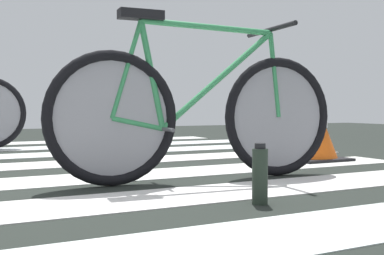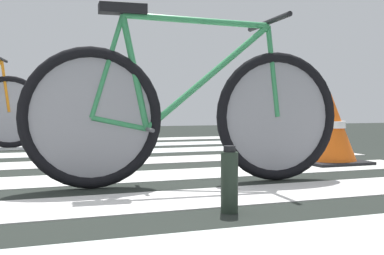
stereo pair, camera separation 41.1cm
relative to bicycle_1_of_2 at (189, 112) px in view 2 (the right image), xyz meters
The scene contains 5 objects.
ground 0.89m from the bicycle_1_of_2, 162.51° to the left, with size 18.00×14.00×0.02m.
crosswalk_markings 0.95m from the bicycle_1_of_2, 154.76° to the left, with size 5.48×6.52×0.00m.
bicycle_1_of_2 is the anchor object (origin of this frame).
water_bottle 0.75m from the bicycle_1_of_2, 96.40° to the right, with size 0.07×0.07×0.26m.
traffic_cone 1.40m from the bicycle_1_of_2, 22.72° to the left, with size 0.45×0.45×0.51m.
Camera 2 is at (-0.09, -2.65, 0.44)m, focal length 45.08 mm.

